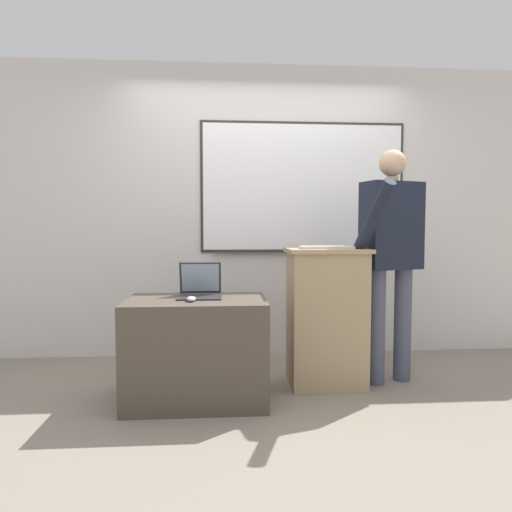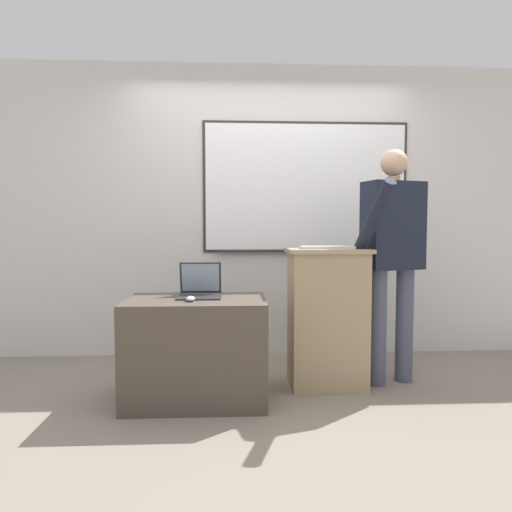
{
  "view_description": "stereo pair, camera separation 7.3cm",
  "coord_description": "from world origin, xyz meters",
  "px_view_note": "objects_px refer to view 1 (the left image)",
  "views": [
    {
      "loc": [
        -0.39,
        -2.83,
        1.17
      ],
      "look_at": [
        -0.16,
        0.37,
        0.97
      ],
      "focal_mm": 32.0,
      "sensor_mm": 36.0,
      "label": 1
    },
    {
      "loc": [
        -0.31,
        -2.84,
        1.17
      ],
      "look_at": [
        -0.16,
        0.37,
        0.97
      ],
      "focal_mm": 32.0,
      "sensor_mm": 36.0,
      "label": 2
    }
  ],
  "objects_px": {
    "computer_mouse_by_keyboard": "(362,246)",
    "person_presenter": "(391,248)",
    "lectern_podium": "(326,317)",
    "side_desk": "(197,350)",
    "wireless_keyboard": "(327,247)",
    "laptop": "(200,286)",
    "computer_mouse_by_laptop": "(191,299)"
  },
  "relations": [
    {
      "from": "laptop",
      "to": "side_desk",
      "type": "bearing_deg",
      "value": -99.7
    },
    {
      "from": "side_desk",
      "to": "computer_mouse_by_laptop",
      "type": "relative_size",
      "value": 9.35
    },
    {
      "from": "lectern_podium",
      "to": "computer_mouse_by_keyboard",
      "type": "bearing_deg",
      "value": -14.51
    },
    {
      "from": "lectern_podium",
      "to": "laptop",
      "type": "height_order",
      "value": "lectern_podium"
    },
    {
      "from": "laptop",
      "to": "computer_mouse_by_laptop",
      "type": "relative_size",
      "value": 2.98
    },
    {
      "from": "wireless_keyboard",
      "to": "side_desk",
      "type": "bearing_deg",
      "value": -168.97
    },
    {
      "from": "laptop",
      "to": "computer_mouse_by_keyboard",
      "type": "height_order",
      "value": "computer_mouse_by_keyboard"
    },
    {
      "from": "computer_mouse_by_keyboard",
      "to": "person_presenter",
      "type": "bearing_deg",
      "value": 19.94
    },
    {
      "from": "lectern_podium",
      "to": "laptop",
      "type": "bearing_deg",
      "value": -172.45
    },
    {
      "from": "side_desk",
      "to": "lectern_podium",
      "type": "bearing_deg",
      "value": 14.04
    },
    {
      "from": "side_desk",
      "to": "computer_mouse_by_keyboard",
      "type": "height_order",
      "value": "computer_mouse_by_keyboard"
    },
    {
      "from": "person_presenter",
      "to": "computer_mouse_by_laptop",
      "type": "xyz_separation_m",
      "value": [
        -1.46,
        -0.38,
        -0.31
      ]
    },
    {
      "from": "lectern_podium",
      "to": "person_presenter",
      "type": "bearing_deg",
      "value": 3.41
    },
    {
      "from": "laptop",
      "to": "wireless_keyboard",
      "type": "xyz_separation_m",
      "value": [
        0.91,
        0.07,
        0.26
      ]
    },
    {
      "from": "side_desk",
      "to": "computer_mouse_by_laptop",
      "type": "xyz_separation_m",
      "value": [
        -0.03,
        -0.11,
        0.36
      ]
    },
    {
      "from": "lectern_podium",
      "to": "side_desk",
      "type": "bearing_deg",
      "value": -165.96
    },
    {
      "from": "person_presenter",
      "to": "computer_mouse_by_keyboard",
      "type": "distance_m",
      "value": 0.27
    },
    {
      "from": "wireless_keyboard",
      "to": "computer_mouse_by_laptop",
      "type": "relative_size",
      "value": 3.84
    },
    {
      "from": "computer_mouse_by_laptop",
      "to": "computer_mouse_by_keyboard",
      "type": "distance_m",
      "value": 1.28
    },
    {
      "from": "computer_mouse_by_laptop",
      "to": "lectern_podium",
      "type": "bearing_deg",
      "value": 19.67
    },
    {
      "from": "computer_mouse_by_laptop",
      "to": "computer_mouse_by_keyboard",
      "type": "height_order",
      "value": "computer_mouse_by_keyboard"
    },
    {
      "from": "side_desk",
      "to": "computer_mouse_by_keyboard",
      "type": "relative_size",
      "value": 9.35
    },
    {
      "from": "laptop",
      "to": "wireless_keyboard",
      "type": "relative_size",
      "value": 0.78
    },
    {
      "from": "laptop",
      "to": "computer_mouse_by_keyboard",
      "type": "bearing_deg",
      "value": 2.93
    },
    {
      "from": "wireless_keyboard",
      "to": "computer_mouse_by_keyboard",
      "type": "bearing_deg",
      "value": -1.8
    },
    {
      "from": "computer_mouse_by_laptop",
      "to": "computer_mouse_by_keyboard",
      "type": "xyz_separation_m",
      "value": [
        1.21,
        0.28,
        0.33
      ]
    },
    {
      "from": "person_presenter",
      "to": "computer_mouse_by_laptop",
      "type": "relative_size",
      "value": 17.48
    },
    {
      "from": "lectern_podium",
      "to": "person_presenter",
      "type": "distance_m",
      "value": 0.71
    },
    {
      "from": "laptop",
      "to": "person_presenter",
      "type": "bearing_deg",
      "value": 6.11
    },
    {
      "from": "lectern_podium",
      "to": "laptop",
      "type": "relative_size",
      "value": 3.43
    },
    {
      "from": "side_desk",
      "to": "wireless_keyboard",
      "type": "xyz_separation_m",
      "value": [
        0.93,
        0.18,
        0.68
      ]
    },
    {
      "from": "lectern_podium",
      "to": "computer_mouse_by_keyboard",
      "type": "height_order",
      "value": "computer_mouse_by_keyboard"
    }
  ]
}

